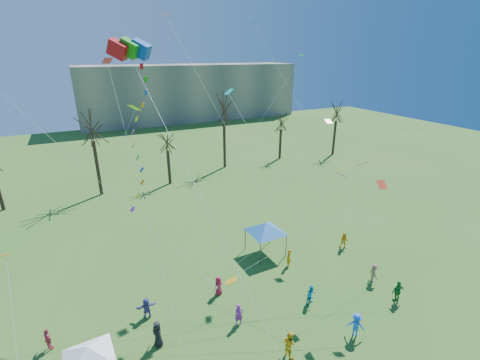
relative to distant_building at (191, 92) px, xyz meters
name	(u,v)px	position (x,y,z in m)	size (l,w,h in m)	color
distant_building	(191,92)	(0.00, 0.00, 0.00)	(60.00, 14.00, 15.00)	gray
bare_tree_row	(170,131)	(-18.66, -46.26, -0.06)	(70.09, 9.79, 11.94)	black
big_box_kite	(145,141)	(-27.49, -75.24, 6.00)	(3.40, 7.16, 20.31)	red
canopy_tent_white	(88,352)	(-32.13, -77.17, -5.15)	(3.70, 3.70, 2.78)	#3F3F44
canopy_tent_blue	(266,227)	(-16.34, -69.86, -4.75)	(4.33, 4.33, 3.25)	#3F3F44
festival_crowd	(250,316)	(-21.95, -77.36, -6.65)	(26.75, 10.06, 1.85)	red
small_kites_aloft	(236,135)	(-20.29, -71.77, 4.84)	(28.90, 16.24, 30.12)	orange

